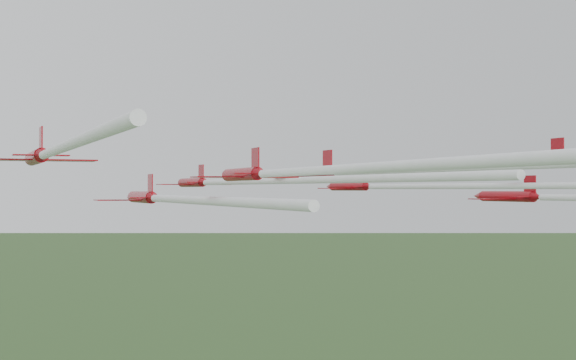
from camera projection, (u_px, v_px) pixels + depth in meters
jet_lead at (243, 181)px, 86.54m from camera, size 21.58×67.58×2.79m
jet_row2_left at (166, 199)px, 73.60m from camera, size 18.48×49.41×2.95m
jet_row2_right at (439, 186)px, 79.08m from camera, size 16.94×61.65×2.38m
jet_row3_left at (48, 153)px, 55.71m from camera, size 15.99×43.62×2.73m
jet_row3_mid at (376, 171)px, 67.39m from camera, size 16.74×52.27×2.65m
jet_row3_right at (572, 198)px, 77.76m from camera, size 18.39×46.78×2.81m
jet_row4_left at (307, 171)px, 47.91m from camera, size 18.95×49.73×2.33m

